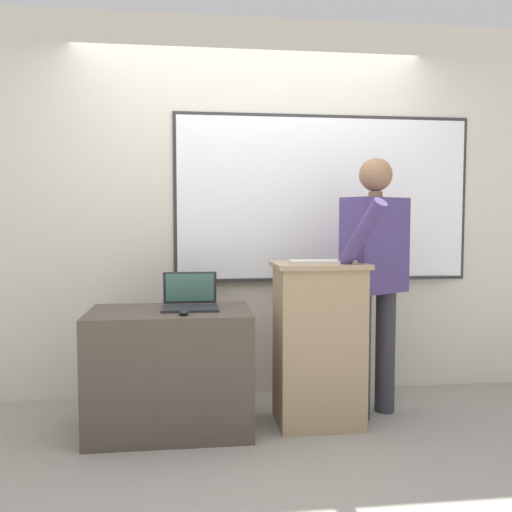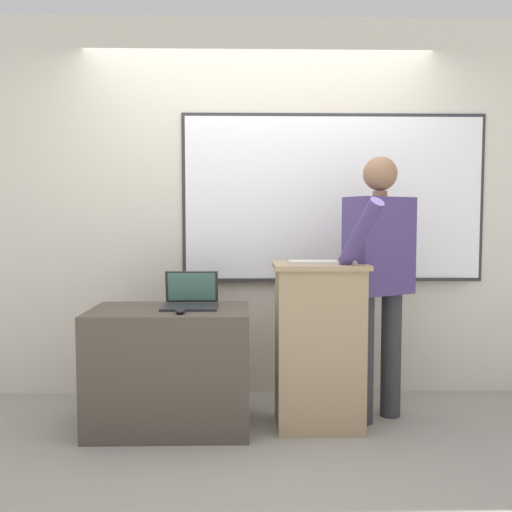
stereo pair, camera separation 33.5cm
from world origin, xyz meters
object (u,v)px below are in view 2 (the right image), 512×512
at_px(side_desk, 170,368).
at_px(laptop, 191,298).
at_px(computer_mouse_by_laptop, 180,311).
at_px(lectern_podium, 319,345).
at_px(wireless_keyboard, 322,262).
at_px(person_presenter, 379,269).

xyz_separation_m(side_desk, laptop, (0.12, 0.06, 0.42)).
distance_m(side_desk, computer_mouse_by_laptop, 0.43).
xyz_separation_m(lectern_podium, wireless_keyboard, (0.01, -0.05, 0.52)).
bearing_deg(computer_mouse_by_laptop, wireless_keyboard, 8.24).
bearing_deg(lectern_podium, laptop, 175.33).
bearing_deg(lectern_podium, wireless_keyboard, -82.58).
distance_m(lectern_podium, side_desk, 0.93).
height_order(side_desk, laptop, laptop).
height_order(lectern_podium, wireless_keyboard, wireless_keyboard).
bearing_deg(wireless_keyboard, computer_mouse_by_laptop, -171.76).
relative_size(lectern_podium, person_presenter, 0.61).
xyz_separation_m(person_presenter, wireless_keyboard, (-0.38, -0.15, 0.05)).
xyz_separation_m(lectern_podium, laptop, (-0.80, 0.06, 0.28)).
xyz_separation_m(lectern_podium, person_presenter, (0.39, 0.09, 0.46)).
distance_m(side_desk, person_presenter, 1.45).
bearing_deg(computer_mouse_by_laptop, person_presenter, 12.42).
height_order(side_desk, person_presenter, person_presenter).
distance_m(lectern_podium, wireless_keyboard, 0.52).
bearing_deg(person_presenter, computer_mouse_by_laptop, 164.09).
distance_m(wireless_keyboard, computer_mouse_by_laptop, 0.89).
bearing_deg(lectern_podium, side_desk, 179.92).
bearing_deg(laptop, wireless_keyboard, -8.45).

